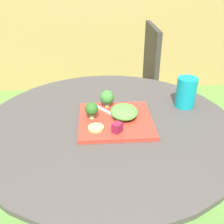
{
  "coord_description": "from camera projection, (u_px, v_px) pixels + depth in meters",
  "views": [
    {
      "loc": [
        -0.04,
        -0.84,
        1.23
      ],
      "look_at": [
        0.01,
        -0.0,
        0.77
      ],
      "focal_mm": 42.13,
      "sensor_mm": 36.0,
      "label": 1
    }
  ],
  "objects": [
    {
      "name": "patio_table",
      "position": [
        109.0,
        173.0,
        1.09
      ],
      "size": [
        0.94,
        0.94,
        0.73
      ],
      "color": "#423D38",
      "rests_on": "ground_plane"
    },
    {
      "name": "drinking_glass",
      "position": [
        186.0,
        94.0,
        1.05
      ],
      "size": [
        0.08,
        0.08,
        0.12
      ],
      "color": "#0F8C93",
      "rests_on": "patio_table"
    },
    {
      "name": "cucumber_slice_0",
      "position": [
        96.0,
        128.0,
        0.9
      ],
      "size": [
        0.05,
        0.05,
        0.01
      ],
      "primitive_type": "cylinder",
      "color": "#8EB766",
      "rests_on": "salad_plate"
    },
    {
      "name": "broccoli_floret_0",
      "position": [
        107.0,
        98.0,
        1.03
      ],
      "size": [
        0.06,
        0.06,
        0.07
      ],
      "color": "#99B770",
      "rests_on": "salad_plate"
    },
    {
      "name": "lettuce_mound",
      "position": [
        124.0,
        112.0,
        0.97
      ],
      "size": [
        0.1,
        0.12,
        0.04
      ],
      "primitive_type": "ellipsoid",
      "color": "#519338",
      "rests_on": "salad_plate"
    },
    {
      "name": "bamboo_fence",
      "position": [
        98.0,
        33.0,
        2.79
      ],
      "size": [
        8.0,
        0.08,
        1.25
      ],
      "primitive_type": "cube",
      "color": "#9E7F47",
      "rests_on": "ground_plane"
    },
    {
      "name": "broccoli_floret_1",
      "position": [
        92.0,
        109.0,
        0.94
      ],
      "size": [
        0.05,
        0.05,
        0.06
      ],
      "color": "#99B770",
      "rests_on": "salad_plate"
    },
    {
      "name": "beet_chunk_0",
      "position": [
        117.0,
        128.0,
        0.88
      ],
      "size": [
        0.04,
        0.04,
        0.03
      ],
      "primitive_type": "cube",
      "rotation": [
        0.0,
        0.0,
        4.02
      ],
      "color": "maroon",
      "rests_on": "salad_plate"
    },
    {
      "name": "salad_plate",
      "position": [
        116.0,
        120.0,
        0.96
      ],
      "size": [
        0.27,
        0.27,
        0.01
      ],
      "primitive_type": "cube",
      "color": "#AD3323",
      "rests_on": "patio_table"
    },
    {
      "name": "fork",
      "position": [
        110.0,
        113.0,
        0.99
      ],
      "size": [
        0.11,
        0.13,
        0.0
      ],
      "color": "silver",
      "rests_on": "salad_plate"
    },
    {
      "name": "patio_chair",
      "position": [
        134.0,
        80.0,
        1.88
      ],
      "size": [
        0.45,
        0.45,
        0.9
      ],
      "color": "#332D28",
      "rests_on": "ground_plane"
    }
  ]
}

